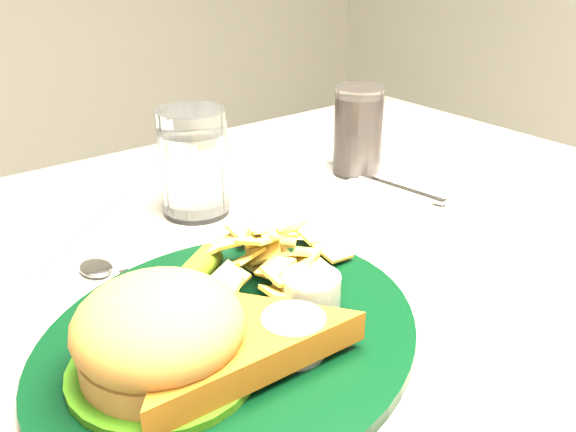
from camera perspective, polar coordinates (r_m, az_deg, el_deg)
name	(u,v)px	position (r m, az deg, el deg)	size (l,w,h in m)	color
dinner_plate	(230,301)	(0.52, -5.20, -7.58)	(0.35, 0.29, 0.08)	black
water_glass	(194,163)	(0.75, -8.38, 4.72)	(0.08, 0.08, 0.13)	white
cola_glass	(358,131)	(0.87, 6.24, 7.50)	(0.06, 0.06, 0.12)	black
fork_napkin	(395,186)	(0.84, 9.48, 2.64)	(0.13, 0.17, 0.01)	silver
spoon	(140,294)	(0.61, -13.05, -6.75)	(0.04, 0.15, 0.01)	silver
wrapped_straw	(84,227)	(0.75, -17.66, -0.97)	(0.21, 0.08, 0.01)	white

